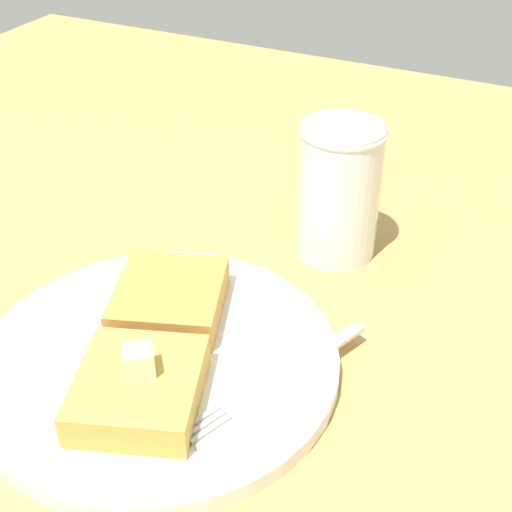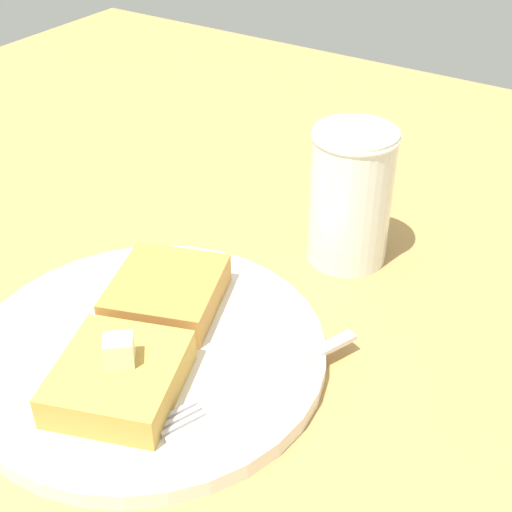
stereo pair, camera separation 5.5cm
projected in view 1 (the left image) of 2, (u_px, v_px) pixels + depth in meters
table_surface at (177, 363)px, 53.58cm from camera, size 128.16×128.16×2.96cm
plate at (157, 359)px, 50.67cm from camera, size 25.71×25.71×1.32cm
toast_slice_left at (139, 389)px, 45.79cm from camera, size 10.74×10.27×2.47cm
toast_slice_middle at (170, 299)px, 53.51cm from camera, size 10.74×10.27×2.47cm
butter_pat_primary at (139, 361)px, 44.75cm from camera, size 2.53×2.56×1.90cm
fork at (271, 386)px, 47.49cm from camera, size 15.39×7.26×0.36cm
syrup_jar at (339, 195)px, 60.26cm from camera, size 7.12×7.12×11.91cm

